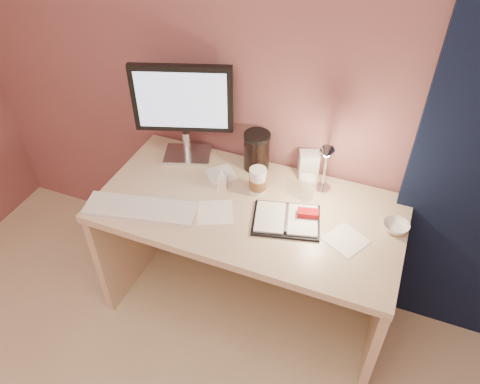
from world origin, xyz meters
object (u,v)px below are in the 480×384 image
at_px(desk, 254,230).
at_px(desk_lamp, 320,163).
at_px(clear_cup, 307,188).
at_px(lotion_bottle, 222,179).
at_px(keyboard, 140,209).
at_px(monitor, 183,104).
at_px(bowl, 396,227).
at_px(coffee_cup, 258,181).
at_px(product_box, 309,165).
at_px(planner, 288,219).
at_px(dark_jar, 257,153).

xyz_separation_m(desk, desk_lamp, (0.27, 0.08, 0.44)).
relative_size(clear_cup, lotion_bottle, 1.23).
height_order(keyboard, lotion_bottle, lotion_bottle).
bearing_deg(clear_cup, desk_lamp, 1.42).
xyz_separation_m(monitor, lotion_bottle, (0.27, -0.16, -0.26)).
xyz_separation_m(clear_cup, bowl, (0.42, -0.06, -0.04)).
distance_m(coffee_cup, product_box, 0.28).
height_order(desk, desk_lamp, desk_lamp).
xyz_separation_m(product_box, desk_lamp, (0.08, -0.16, 0.14)).
bearing_deg(desk, coffee_cup, 90.09).
relative_size(keyboard, clear_cup, 4.15).
bearing_deg(planner, desk_lamp, 53.25).
xyz_separation_m(monitor, desk_lamp, (0.70, -0.08, -0.09)).
distance_m(monitor, keyboard, 0.54).
xyz_separation_m(desk, planner, (0.19, -0.10, 0.24)).
relative_size(desk, planner, 4.11).
height_order(planner, product_box, product_box).
relative_size(product_box, desk_lamp, 0.41).
distance_m(monitor, lotion_bottle, 0.40).
xyz_separation_m(monitor, dark_jar, (0.36, 0.05, -0.22)).
height_order(desk, clear_cup, clear_cup).
bearing_deg(monitor, desk, -39.84).
bearing_deg(coffee_cup, desk_lamp, 9.61).
bearing_deg(desk_lamp, planner, -120.41).
bearing_deg(bowl, clear_cup, 171.82).
relative_size(planner, desk_lamp, 1.00).
bearing_deg(bowl, coffee_cup, 178.62).
relative_size(monitor, clear_cup, 4.21).
height_order(bowl, desk_lamp, desk_lamp).
bearing_deg(coffee_cup, product_box, 46.91).
distance_m(desk, lotion_bottle, 0.32).
xyz_separation_m(monitor, product_box, (0.62, 0.07, -0.24)).
height_order(monitor, bowl, monitor).
height_order(coffee_cup, bowl, coffee_cup).
height_order(coffee_cup, desk_lamp, desk_lamp).
bearing_deg(lotion_bottle, coffee_cup, 9.62).
xyz_separation_m(planner, lotion_bottle, (-0.36, 0.11, 0.04)).
height_order(lotion_bottle, desk_lamp, desk_lamp).
bearing_deg(monitor, coffee_cup, -35.37).
xyz_separation_m(dark_jar, product_box, (0.26, 0.03, -0.02)).
relative_size(desk, monitor, 2.74).
height_order(keyboard, desk_lamp, desk_lamp).
bearing_deg(keyboard, planner, 3.57).
bearing_deg(keyboard, bowl, 3.11).
bearing_deg(monitor, planner, -41.62).
relative_size(coffee_cup, product_box, 0.96).
bearing_deg(desk, clear_cup, 20.06).
bearing_deg(lotion_bottle, planner, -16.40).
bearing_deg(planner, bowl, 0.71).
distance_m(dark_jar, product_box, 0.26).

